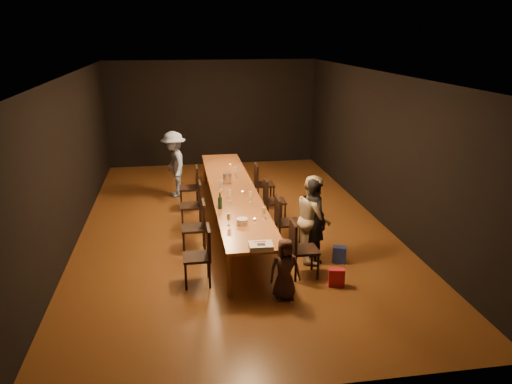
{
  "coord_description": "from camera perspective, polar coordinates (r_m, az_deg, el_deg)",
  "views": [
    {
      "loc": [
        -1.07,
        -9.42,
        3.75
      ],
      "look_at": [
        0.3,
        -1.01,
        1.0
      ],
      "focal_mm": 35.0,
      "sensor_mm": 36.0,
      "label": 1
    }
  ],
  "objects": [
    {
      "name": "chair_left_3",
      "position": [
        11.12,
        -7.68,
        0.53
      ],
      "size": [
        0.42,
        0.42,
        0.93
      ],
      "primitive_type": null,
      "rotation": [
        0.0,
        0.0,
        1.57
      ],
      "color": "black",
      "rests_on": "ground"
    },
    {
      "name": "tealight_near",
      "position": [
        8.31,
        -0.17,
        -3.16
      ],
      "size": [
        0.05,
        0.05,
        0.03
      ],
      "primitive_type": "cylinder",
      "color": "#B2B7B2",
      "rests_on": "table"
    },
    {
      "name": "chair_left_0",
      "position": [
        7.76,
        -6.79,
        -7.31
      ],
      "size": [
        0.42,
        0.42,
        0.93
      ],
      "primitive_type": null,
      "rotation": [
        0.0,
        0.0,
        1.57
      ],
      "color": "black",
      "rests_on": "ground"
    },
    {
      "name": "chair_left_2",
      "position": [
        9.98,
        -7.45,
        -1.49
      ],
      "size": [
        0.42,
        0.42,
        0.93
      ],
      "primitive_type": null,
      "rotation": [
        0.0,
        0.0,
        1.57
      ],
      "color": "black",
      "rests_on": "ground"
    },
    {
      "name": "wineglass_5",
      "position": [
        10.8,
        -2.34,
        2.3
      ],
      "size": [
        0.06,
        0.06,
        0.21
      ],
      "primitive_type": null,
      "color": "silver",
      "rests_on": "table"
    },
    {
      "name": "woman_tan",
      "position": [
        8.49,
        6.56,
        -2.98
      ],
      "size": [
        0.63,
        0.77,
        1.49
      ],
      "primitive_type": "imported",
      "rotation": [
        0.0,
        0.0,
        1.47
      ],
      "color": "beige",
      "rests_on": "ground"
    },
    {
      "name": "wineglass_1",
      "position": [
        8.35,
        0.9,
        -2.43
      ],
      "size": [
        0.06,
        0.06,
        0.21
      ],
      "primitive_type": null,
      "color": "beige",
      "rests_on": "table"
    },
    {
      "name": "champagne_bottle",
      "position": [
        8.83,
        -4.14,
        -0.92
      ],
      "size": [
        0.1,
        0.1,
        0.32
      ],
      "primitive_type": null,
      "rotation": [
        0.0,
        0.0,
        0.33
      ],
      "color": "black",
      "rests_on": "table"
    },
    {
      "name": "birthday_cake",
      "position": [
        7.25,
        0.56,
        -6.21
      ],
      "size": [
        0.36,
        0.29,
        0.08
      ],
      "rotation": [
        0.0,
        0.0,
        -0.04
      ],
      "color": "white",
      "rests_on": "table"
    },
    {
      "name": "tealight_mid",
      "position": [
        9.71,
        -1.56,
        -0.03
      ],
      "size": [
        0.05,
        0.05,
        0.03
      ],
      "primitive_type": "cylinder",
      "color": "#B2B7B2",
      "rests_on": "table"
    },
    {
      "name": "gift_bag_red",
      "position": [
        7.88,
        9.18,
        -9.61
      ],
      "size": [
        0.26,
        0.18,
        0.28
      ],
      "primitive_type": "cube",
      "rotation": [
        0.0,
        0.0,
        -0.23
      ],
      "color": "#B71B2B",
      "rests_on": "ground"
    },
    {
      "name": "chair_left_1",
      "position": [
        8.86,
        -7.16,
        -4.03
      ],
      "size": [
        0.42,
        0.42,
        0.93
      ],
      "primitive_type": null,
      "rotation": [
        0.0,
        0.0,
        1.57
      ],
      "color": "black",
      "rests_on": "ground"
    },
    {
      "name": "wineglass_4",
      "position": [
        9.9,
        -4.02,
        0.83
      ],
      "size": [
        0.06,
        0.06,
        0.21
      ],
      "primitive_type": null,
      "color": "silver",
      "rests_on": "table"
    },
    {
      "name": "woman_birthday",
      "position": [
        8.42,
        6.7,
        -3.21
      ],
      "size": [
        0.49,
        0.62,
        1.47
      ],
      "primitive_type": "imported",
      "rotation": [
        0.0,
        0.0,
        1.87
      ],
      "color": "black",
      "rests_on": "ground"
    },
    {
      "name": "man_blue",
      "position": [
        11.87,
        -9.33,
        3.14
      ],
      "size": [
        0.76,
        1.1,
        1.56
      ],
      "primitive_type": "imported",
      "rotation": [
        0.0,
        0.0,
        -1.38
      ],
      "color": "#7E93C4",
      "rests_on": "ground"
    },
    {
      "name": "chair_right_0",
      "position": [
        7.99,
        5.56,
        -6.49
      ],
      "size": [
        0.42,
        0.42,
        0.93
      ],
      "primitive_type": null,
      "rotation": [
        0.0,
        0.0,
        -1.57
      ],
      "color": "black",
      "rests_on": "ground"
    },
    {
      "name": "chair_right_2",
      "position": [
        10.16,
        2.17,
        -0.99
      ],
      "size": [
        0.42,
        0.42,
        0.93
      ],
      "primitive_type": null,
      "rotation": [
        0.0,
        0.0,
        -1.57
      ],
      "color": "black",
      "rests_on": "ground"
    },
    {
      "name": "chair_right_3",
      "position": [
        11.28,
        0.98,
        0.95
      ],
      "size": [
        0.42,
        0.42,
        0.93
      ],
      "primitive_type": null,
      "rotation": [
        0.0,
        0.0,
        -1.57
      ],
      "color": "black",
      "rests_on": "ground"
    },
    {
      "name": "table",
      "position": [
        9.96,
        -2.62,
        0.04
      ],
      "size": [
        0.9,
        6.0,
        0.75
      ],
      "color": "#97542C",
      "rests_on": "ground"
    },
    {
      "name": "child",
      "position": [
        7.32,
        3.31,
        -8.78
      ],
      "size": [
        0.46,
        0.31,
        0.93
      ],
      "primitive_type": "imported",
      "rotation": [
        0.0,
        0.0,
        0.02
      ],
      "color": "#3C2721",
      "rests_on": "ground"
    },
    {
      "name": "wineglass_0",
      "position": [
        8.08,
        -3.13,
        -3.14
      ],
      "size": [
        0.06,
        0.06,
        0.21
      ],
      "primitive_type": null,
      "color": "beige",
      "rests_on": "table"
    },
    {
      "name": "plate_stack",
      "position": [
        8.12,
        -1.6,
        -3.41
      ],
      "size": [
        0.25,
        0.25,
        0.1
      ],
      "primitive_type": "cylinder",
      "rotation": [
        0.0,
        0.0,
        0.41
      ],
      "color": "white",
      "rests_on": "table"
    },
    {
      "name": "wineglass_3",
      "position": [
        9.16,
        -0.65,
        -0.55
      ],
      "size": [
        0.06,
        0.06,
        0.21
      ],
      "primitive_type": null,
      "color": "beige",
      "rests_on": "table"
    },
    {
      "name": "gift_bag_blue",
      "position": [
        8.64,
        9.52,
        -7.05
      ],
      "size": [
        0.27,
        0.22,
        0.28
      ],
      "primitive_type": "cube",
      "rotation": [
        0.0,
        0.0,
        -0.37
      ],
      "color": "#253CA2",
      "rests_on": "ground"
    },
    {
      "name": "wineglass_2",
      "position": [
        9.26,
        -3.02,
        -0.37
      ],
      "size": [
        0.06,
        0.06,
        0.21
      ],
      "primitive_type": null,
      "color": "silver",
      "rests_on": "table"
    },
    {
      "name": "tealight_far",
      "position": [
        11.72,
        -2.95,
        3.1
      ],
      "size": [
        0.05,
        0.05,
        0.03
      ],
      "primitive_type": "cylinder",
      "color": "#B2B7B2",
      "rests_on": "table"
    },
    {
      "name": "chair_right_1",
      "position": [
        9.06,
        3.65,
        -3.41
      ],
      "size": [
        0.42,
        0.42,
        0.93
      ],
      "primitive_type": null,
      "rotation": [
        0.0,
        0.0,
        -1.57
      ],
      "color": "black",
      "rests_on": "ground"
    },
    {
      "name": "ice_bucket",
      "position": [
        10.38,
        -3.31,
        1.62
      ],
      "size": [
        0.22,
        0.22,
        0.2
      ],
      "primitive_type": "cylinder",
      "rotation": [
        0.0,
        0.0,
        -0.24
      ],
      "color": "silver",
      "rests_on": "table"
    },
    {
      "name": "ground",
      "position": [
        10.2,
        -2.56,
        -3.72
      ],
      "size": [
        10.0,
        10.0,
        0.0
      ],
      "primitive_type": "plane",
      "color": "#452211",
      "rests_on": "ground"
    },
    {
      "name": "room_shell",
      "position": [
        9.63,
        -2.73,
        7.86
      ],
      "size": [
        6.04,
        10.04,
        3.02
      ],
      "color": "black",
      "rests_on": "ground"
    }
  ]
}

